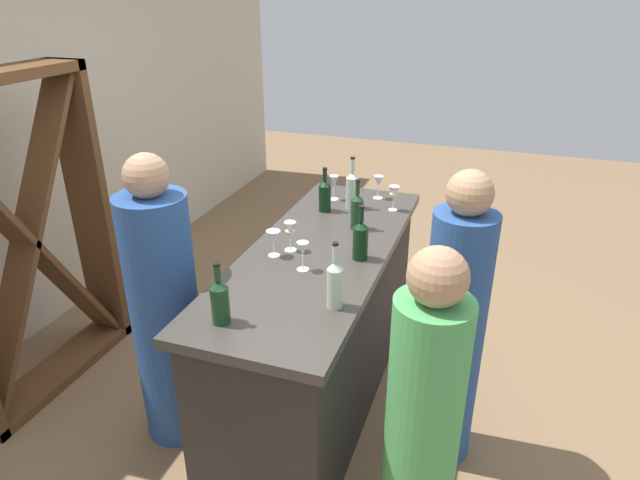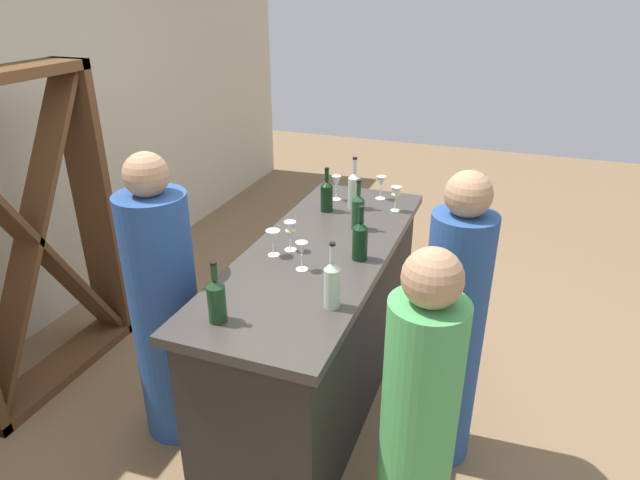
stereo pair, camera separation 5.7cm
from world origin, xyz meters
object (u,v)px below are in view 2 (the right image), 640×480
wine_bottle_far_right_clear_pale (354,189)px  wine_bottle_leftmost_olive_green (217,299)px  wine_glass_near_left (396,195)px  wine_glass_far_center (336,184)px  person_left_guest (418,422)px  wine_bottle_second_right_olive_green (358,211)px  wine_bottle_center_dark_green (360,239)px  wine_glass_near_center (381,183)px  wine_glass_far_left (290,231)px  person_right_guest (165,313)px  wine_bottle_second_left_clear_pale (332,283)px  wine_glass_near_right (302,250)px  wine_bottle_rightmost_dark_green (327,195)px  wine_rack (29,240)px  wine_glass_far_right (273,238)px  person_center_guest (452,334)px

wine_bottle_far_right_clear_pale → wine_bottle_leftmost_olive_green: bearing=173.9°
wine_glass_near_left → wine_glass_far_center: 0.41m
wine_bottle_far_right_clear_pale → person_left_guest: size_ratio=0.23×
wine_glass_far_center → wine_bottle_second_right_olive_green: bearing=-146.4°
wine_bottle_center_dark_green → person_left_guest: bearing=-146.7°
person_left_guest → wine_bottle_leftmost_olive_green: bearing=-1.6°
wine_bottle_second_right_olive_green → wine_glass_near_center: bearing=0.2°
wine_glass_far_center → wine_glass_far_left: bearing=-178.8°
wine_bottle_center_dark_green → wine_glass_near_center: bearing=7.8°
wine_bottle_second_right_olive_green → wine_glass_near_left: wine_bottle_second_right_olive_green is taller
wine_glass_far_left → person_right_guest: (-0.43, 0.53, -0.37)m
wine_bottle_far_right_clear_pale → wine_glass_far_center: size_ratio=2.03×
wine_glass_far_center → wine_glass_near_left: bearing=-98.1°
wine_bottle_leftmost_olive_green → wine_bottle_center_dark_green: 0.85m
wine_glass_near_center → wine_glass_near_left: bearing=-141.2°
wine_bottle_second_left_clear_pale → wine_glass_near_right: 0.37m
wine_bottle_rightmost_dark_green → person_left_guest: (-1.28, -0.85, -0.42)m
person_right_guest → wine_rack: bearing=169.0°
wine_bottle_rightmost_dark_green → wine_glass_far_right: wine_bottle_rightmost_dark_green is taller
wine_bottle_second_left_clear_pale → wine_glass_near_left: (1.20, 0.00, -0.01)m
wine_glass_near_left → wine_glass_far_left: size_ratio=0.97×
wine_bottle_rightmost_dark_green → wine_glass_near_right: bearing=-168.9°
wine_bottle_second_left_clear_pale → wine_glass_far_right: 0.58m
wine_glass_near_left → wine_bottle_far_right_clear_pale: bearing=99.0°
wine_bottle_second_left_clear_pale → person_left_guest: size_ratio=0.21×
wine_bottle_second_right_olive_green → wine_bottle_far_right_clear_pale: bearing=21.2°
wine_bottle_leftmost_olive_green → person_center_guest: size_ratio=0.18×
wine_bottle_second_left_clear_pale → wine_glass_near_right: bearing=42.4°
wine_rack → person_left_guest: 2.40m
wine_glass_near_left → wine_rack: bearing=118.7°
wine_bottle_center_dark_green → wine_bottle_far_right_clear_pale: 0.71m
wine_glass_near_left → wine_glass_far_center: size_ratio=0.97×
person_left_guest → wine_bottle_second_right_olive_green: bearing=-65.5°
wine_bottle_second_left_clear_pale → wine_glass_far_center: bearing=18.1°
wine_glass_far_center → person_center_guest: size_ratio=0.10×
person_center_guest → person_right_guest: person_right_guest is taller
wine_glass_near_right → wine_glass_near_left: bearing=-15.0°
wine_glass_far_center → person_left_guest: size_ratio=0.11×
wine_bottle_rightmost_dark_green → wine_bottle_far_right_clear_pale: wine_bottle_far_right_clear_pale is taller
wine_bottle_center_dark_green → wine_glass_far_left: bearing=94.5°
wine_glass_near_center → wine_glass_far_right: bearing=162.9°
wine_glass_near_center → wine_rack: bearing=124.6°
wine_rack → wine_bottle_second_left_clear_pale: 1.92m
wine_bottle_second_right_olive_green → wine_bottle_rightmost_dark_green: wine_bottle_second_right_olive_green is taller
wine_glass_near_left → wine_glass_far_right: (-0.83, 0.45, -0.01)m
person_left_guest → wine_glass_far_left: bearing=-43.4°
wine_glass_far_left → wine_glass_far_right: (-0.09, 0.06, -0.01)m
wine_bottle_leftmost_olive_green → wine_glass_near_center: bearing=-9.3°
wine_glass_near_right → wine_glass_far_left: 0.23m
wine_bottle_second_left_clear_pale → wine_glass_far_left: size_ratio=1.89×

